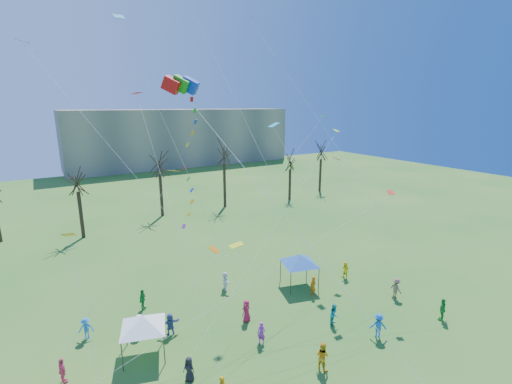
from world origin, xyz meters
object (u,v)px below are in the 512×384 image
distant_building (182,137)px  canopy_tent_white (143,322)px  big_box_kite (194,165)px  canopy_tent_blue (300,259)px

distant_building → canopy_tent_white: size_ratio=16.09×
big_box_kite → distant_building: bearing=70.5°
canopy_tent_white → big_box_kite: bearing=-45.7°
distant_building → canopy_tent_white: 79.88m
canopy_tent_white → canopy_tent_blue: canopy_tent_blue is taller
canopy_tent_blue → canopy_tent_white: bearing=-172.1°
distant_building → canopy_tent_blue: distant_building is taller
distant_building → big_box_kite: size_ratio=3.00×
distant_building → canopy_tent_blue: (-15.52, -71.80, -4.89)m
big_box_kite → canopy_tent_white: 11.30m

